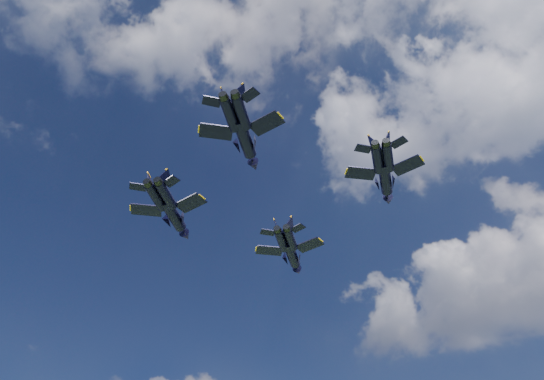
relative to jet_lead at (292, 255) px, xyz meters
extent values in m
cylinder|color=black|center=(0.22, -0.49, -0.08)|extent=(5.26, 8.95, 1.80)
cone|color=black|center=(-2.11, 4.81, -0.08)|extent=(2.60, 3.06, 1.70)
ellipsoid|color=brown|center=(-1.11, 2.52, 0.47)|extent=(2.04, 3.01, 0.82)
cube|color=black|center=(-2.27, -3.77, -0.08)|extent=(5.06, 5.10, 0.18)
cube|color=black|center=(4.31, -0.88, -0.08)|extent=(4.67, 2.73, 0.18)
cube|color=black|center=(0.77, -8.21, -0.08)|extent=(2.66, 2.81, 0.14)
cube|color=black|center=(5.52, -6.12, -0.08)|extent=(2.50, 1.67, 0.14)
cube|color=black|center=(1.82, -6.87, 1.32)|extent=(1.84, 2.45, 3.00)
cube|color=black|center=(3.83, -5.99, 1.32)|extent=(1.62, 2.94, 3.00)
cylinder|color=black|center=(-8.54, -21.26, -0.01)|extent=(5.50, 9.35, 1.88)
cone|color=black|center=(-10.98, -15.73, -0.01)|extent=(2.72, 3.20, 1.77)
ellipsoid|color=brown|center=(-9.93, -18.11, 0.56)|extent=(2.14, 3.14, 0.86)
cube|color=black|center=(-11.14, -24.68, -0.01)|extent=(5.29, 5.33, 0.19)
cube|color=black|center=(-4.27, -21.66, -0.01)|extent=(4.88, 2.86, 0.19)
cube|color=black|center=(-7.96, -29.32, -0.01)|extent=(2.78, 2.93, 0.15)
cube|color=black|center=(-2.99, -27.13, -0.01)|extent=(2.61, 1.74, 0.15)
cube|color=black|center=(-6.86, -27.93, 1.45)|extent=(1.93, 2.56, 3.14)
cube|color=black|center=(-4.76, -27.00, 1.45)|extent=(1.70, 3.08, 3.14)
cylinder|color=black|center=(22.69, -7.38, 0.89)|extent=(4.99, 8.66, 1.73)
cone|color=black|center=(20.50, -2.24, 0.89)|extent=(2.49, 2.95, 1.64)
ellipsoid|color=brown|center=(21.45, -4.45, 1.42)|extent=(1.95, 2.90, 0.79)
cube|color=black|center=(20.26, -10.51, 0.89)|extent=(4.90, 4.91, 0.17)
cube|color=black|center=(26.64, -7.79, 0.89)|extent=(4.48, 2.59, 0.17)
cube|color=black|center=(23.14, -14.83, 0.89)|extent=(2.58, 2.71, 0.13)
cube|color=black|center=(27.75, -12.87, 0.89)|extent=(2.43, 1.64, 0.13)
cube|color=black|center=(24.17, -13.55, 2.24)|extent=(1.75, 2.38, 2.90)
cube|color=black|center=(26.12, -12.72, 2.24)|extent=(1.56, 2.85, 2.90)
cylinder|color=black|center=(12.80, -28.83, -2.09)|extent=(5.09, 8.38, 1.69)
cone|color=black|center=(10.51, -23.88, -2.09)|extent=(2.48, 2.89, 1.60)
ellipsoid|color=brown|center=(11.50, -26.01, -1.57)|extent=(1.96, 2.83, 0.77)
cube|color=black|center=(10.52, -31.96, -2.09)|extent=(4.74, 4.82, 0.17)
cube|color=black|center=(16.66, -29.11, -2.09)|extent=(4.44, 2.65, 0.17)
cube|color=black|center=(13.47, -36.08, -2.09)|extent=(2.49, 2.65, 0.13)
cube|color=black|center=(17.90, -34.03, -2.09)|extent=(2.33, 1.53, 0.13)
cube|color=black|center=(14.43, -34.81, -0.77)|extent=(1.78, 2.28, 2.83)
cube|color=black|center=(16.31, -33.94, -0.77)|extent=(1.54, 2.76, 2.83)
camera|label=1|loc=(44.94, -65.12, -53.35)|focal=35.00mm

